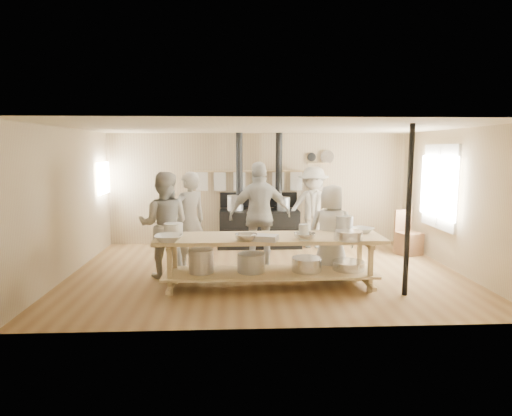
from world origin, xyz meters
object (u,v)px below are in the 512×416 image
at_px(cook_center, 331,232).
at_px(cook_right, 260,215).
at_px(cook_by_window, 313,207).
at_px(cook_far_left, 190,221).
at_px(cook_left, 164,225).
at_px(chair, 408,241).
at_px(prep_table, 269,256).
at_px(stove, 259,224).
at_px(roasting_pan, 265,238).

xyz_separation_m(cook_center, cook_right, (-1.19, 0.73, 0.18)).
bearing_deg(cook_by_window, cook_far_left, -142.62).
height_order(cook_left, chair, cook_left).
bearing_deg(cook_right, cook_by_window, -138.65).
relative_size(prep_table, cook_far_left, 1.97).
height_order(cook_far_left, cook_right, cook_right).
xyz_separation_m(stove, cook_far_left, (-1.39, -1.84, 0.39)).
bearing_deg(cook_left, cook_by_window, -143.66).
xyz_separation_m(cook_left, cook_right, (1.70, 0.51, 0.08)).
bearing_deg(roasting_pan, prep_table, 73.67).
bearing_deg(cook_left, cook_right, -162.46).
relative_size(cook_right, chair, 2.13).
height_order(prep_table, cook_right, cook_right).
bearing_deg(stove, prep_table, -90.04).
relative_size(cook_far_left, chair, 1.94).
distance_m(cook_far_left, cook_left, 0.60).
distance_m(cook_left, cook_right, 1.78).
relative_size(cook_center, chair, 1.74).
height_order(stove, cook_center, stove).
bearing_deg(chair, prep_table, -167.04).
distance_m(stove, cook_right, 1.86).
xyz_separation_m(cook_right, cook_by_window, (1.30, 1.63, -0.08)).
bearing_deg(stove, cook_center, -66.27).
bearing_deg(cook_right, cook_far_left, -7.95).
bearing_deg(cook_left, stove, -126.76).
relative_size(cook_left, chair, 1.96).
distance_m(cook_center, cook_right, 1.41).
xyz_separation_m(cook_far_left, cook_right, (1.31, 0.05, 0.09)).
xyz_separation_m(stove, cook_right, (-0.08, -1.79, 0.48)).
bearing_deg(cook_right, roasting_pan, 79.18).
relative_size(prep_table, roasting_pan, 9.28).
bearing_deg(cook_by_window, chair, -16.13).
bearing_deg(cook_by_window, cook_right, -123.89).
height_order(chair, roasting_pan, chair).
bearing_deg(roasting_pan, cook_right, 89.18).
height_order(prep_table, cook_left, cook_left).
height_order(prep_table, cook_center, cook_center).
height_order(cook_far_left, cook_center, cook_far_left).
bearing_deg(stove, roasting_pan, -91.69).
xyz_separation_m(cook_far_left, cook_left, (-0.39, -0.46, 0.01)).
distance_m(cook_right, roasting_pan, 1.56).
relative_size(cook_center, cook_right, 0.82).
relative_size(cook_center, roasting_pan, 4.22).
distance_m(cook_far_left, cook_center, 2.59).
xyz_separation_m(prep_table, roasting_pan, (-0.10, -0.33, 0.37)).
bearing_deg(chair, cook_by_window, 138.21).
xyz_separation_m(cook_left, cook_center, (2.89, -0.23, -0.10)).
relative_size(cook_left, roasting_pan, 4.76).
relative_size(cook_far_left, cook_left, 0.99).
height_order(cook_right, roasting_pan, cook_right).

